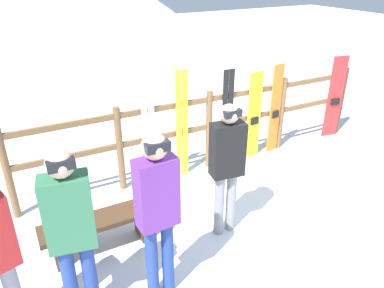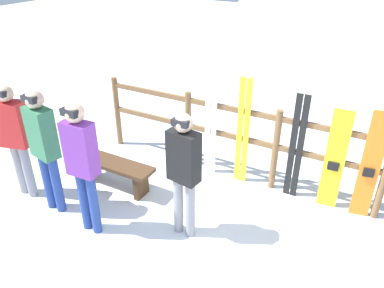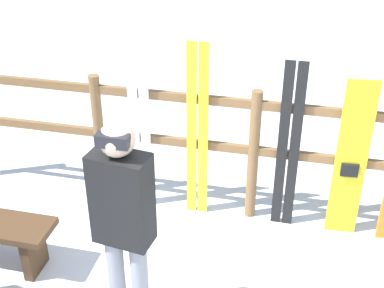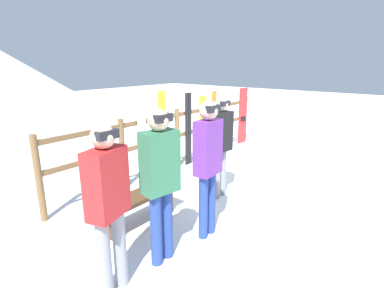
{
  "view_description": "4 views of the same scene",
  "coord_description": "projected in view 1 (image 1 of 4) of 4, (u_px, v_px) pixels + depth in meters",
  "views": [
    {
      "loc": [
        -2.81,
        -3.01,
        3.09
      ],
      "look_at": [
        -0.68,
        1.01,
        0.86
      ],
      "focal_mm": 35.0,
      "sensor_mm": 36.0,
      "label": 1
    },
    {
      "loc": [
        1.25,
        -3.11,
        3.38
      ],
      "look_at": [
        -1.05,
        1.05,
        0.8
      ],
      "focal_mm": 35.0,
      "sensor_mm": 36.0,
      "label": 2
    },
    {
      "loc": [
        0.4,
        -2.45,
        3.15
      ],
      "look_at": [
        -0.41,
        1.01,
        1.12
      ],
      "focal_mm": 50.0,
      "sensor_mm": 36.0,
      "label": 3
    },
    {
      "loc": [
        -4.69,
        -2.47,
        2.25
      ],
      "look_at": [
        -0.52,
        0.88,
        0.78
      ],
      "focal_mm": 28.0,
      "sensor_mm": 36.0,
      "label": 4
    }
  ],
  "objects": [
    {
      "name": "snowboard_yellow",
      "position": [
        254.0,
        116.0,
        6.26
      ],
      "size": [
        0.27,
        0.07,
        1.5
      ],
      "color": "yellow",
      "rests_on": "ground"
    },
    {
      "name": "ground_plane",
      "position": [
        273.0,
        221.0,
        4.93
      ],
      "size": [
        40.0,
        40.0,
        0.0
      ],
      "primitive_type": "plane",
      "color": "white"
    },
    {
      "name": "bench",
      "position": [
        100.0,
        226.0,
        4.32
      ],
      "size": [
        1.33,
        0.36,
        0.45
      ],
      "color": "#4C331E",
      "rests_on": "ground"
    },
    {
      "name": "snowboard_orange",
      "position": [
        275.0,
        110.0,
        6.43
      ],
      "size": [
        0.25,
        0.09,
        1.58
      ],
      "color": "orange",
      "rests_on": "ground"
    },
    {
      "name": "person_black",
      "position": [
        227.0,
        161.0,
        4.33
      ],
      "size": [
        0.41,
        0.26,
        1.7
      ],
      "color": "gray",
      "rests_on": "ground"
    },
    {
      "name": "ski_pair_white",
      "position": [
        149.0,
        131.0,
        5.42
      ],
      "size": [
        0.19,
        0.02,
        1.74
      ],
      "color": "white",
      "rests_on": "ground"
    },
    {
      "name": "ski_pair_yellow",
      "position": [
        182.0,
        125.0,
        5.65
      ],
      "size": [
        0.2,
        0.02,
        1.71
      ],
      "color": "yellow",
      "rests_on": "ground"
    },
    {
      "name": "person_purple",
      "position": [
        157.0,
        206.0,
        3.41
      ],
      "size": [
        0.39,
        0.24,
        1.81
      ],
      "color": "navy",
      "rests_on": "ground"
    },
    {
      "name": "fence",
      "position": [
        209.0,
        123.0,
        5.95
      ],
      "size": [
        6.03,
        0.1,
        1.3
      ],
      "color": "brown",
      "rests_on": "ground"
    },
    {
      "name": "snowboard_red",
      "position": [
        335.0,
        98.0,
        7.04
      ],
      "size": [
        0.32,
        0.1,
        1.56
      ],
      "color": "red",
      "rests_on": "ground"
    },
    {
      "name": "ski_pair_black",
      "position": [
        227.0,
        119.0,
        6.01
      ],
      "size": [
        0.19,
        0.02,
        1.61
      ],
      "color": "black",
      "rests_on": "ground"
    },
    {
      "name": "person_plaid_green",
      "position": [
        71.0,
        227.0,
        3.17
      ],
      "size": [
        0.44,
        0.29,
        1.79
      ],
      "color": "navy",
      "rests_on": "ground"
    }
  ]
}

